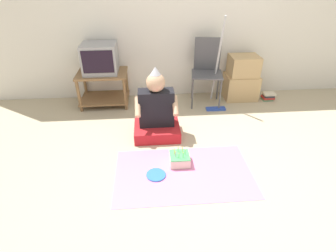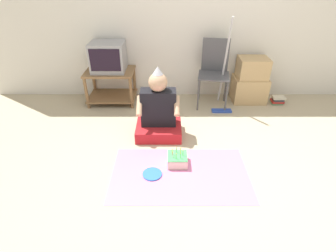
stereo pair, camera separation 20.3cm
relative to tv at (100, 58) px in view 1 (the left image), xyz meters
name	(u,v)px [view 1 (the left image)]	position (x,y,z in m)	size (l,w,h in m)	color
ground_plane	(218,181)	(1.30, -1.82, -0.70)	(16.00, 16.00, 0.00)	tan
wall_back	(191,9)	(1.30, 0.27, 0.58)	(6.40, 0.06, 2.55)	silver
tv_stand	(104,85)	(0.00, -0.01, -0.40)	(0.70, 0.51, 0.49)	olive
tv	(100,58)	(0.00, 0.00, 0.00)	(0.47, 0.44, 0.40)	#99999E
folding_chair	(207,67)	(1.51, -0.07, -0.15)	(0.49, 0.46, 0.94)	#4C4C51
cardboard_box_stack	(242,79)	(2.09, 0.02, -0.38)	(0.49, 0.38, 0.67)	tan
dust_mop	(217,83)	(1.62, -0.26, -0.31)	(0.28, 0.38, 1.29)	#2D4CB2
book_pile	(268,96)	(2.51, -0.10, -0.64)	(0.19, 0.14, 0.12)	#60936B
person_seated	(157,114)	(0.74, -0.94, -0.40)	(0.55, 0.43, 0.86)	red
party_cloth	(183,173)	(0.97, -1.68, -0.69)	(1.38, 0.83, 0.01)	pink
birthday_cake	(180,159)	(0.95, -1.52, -0.64)	(0.21, 0.21, 0.17)	#F4E0C6
paper_plate	(156,175)	(0.69, -1.69, -0.68)	(0.20, 0.20, 0.01)	blue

